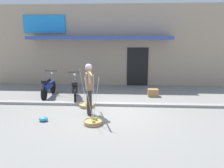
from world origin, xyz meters
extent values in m
plane|color=gray|center=(0.00, 0.00, 0.00)|extent=(90.00, 90.00, 0.00)
cube|color=gray|center=(0.00, 0.70, 0.05)|extent=(20.00, 0.24, 0.10)
cylinder|color=#2D2823|center=(-0.61, -0.26, 0.43)|extent=(0.15, 0.15, 0.86)
cylinder|color=#2D2823|center=(-0.56, -0.43, 0.43)|extent=(0.15, 0.15, 0.86)
cube|color=#84664C|center=(-0.59, -0.35, 1.13)|extent=(0.29, 0.38, 0.54)
sphere|color=tan|center=(-0.59, -0.35, 1.53)|extent=(0.21, 0.21, 0.21)
sphere|color=#D1A8CC|center=(-0.59, -0.35, 1.58)|extent=(0.22, 0.22, 0.22)
cylinder|color=#84664C|center=(-0.65, -0.12, 1.30)|extent=(0.18, 0.35, 0.43)
cylinder|color=#84664C|center=(-0.52, -0.58, 1.30)|extent=(0.18, 0.35, 0.43)
cylinder|color=tan|center=(-0.59, -0.35, 1.45)|extent=(0.52, 1.66, 0.04)
cylinder|color=tan|center=(-0.82, 0.48, 0.04)|extent=(0.53, 0.53, 0.09)
torus|color=olive|center=(-0.82, 0.48, 0.10)|extent=(0.57, 0.57, 0.05)
sphere|color=#679F3C|center=(-0.76, 0.38, 0.13)|extent=(0.08, 0.08, 0.08)
sphere|color=yellow|center=(-0.80, 0.42, 0.14)|extent=(0.09, 0.09, 0.09)
sphere|color=yellow|center=(-0.77, 0.34, 0.14)|extent=(0.09, 0.09, 0.09)
sphere|color=#AD1F1B|center=(-0.81, 0.37, 0.13)|extent=(0.08, 0.08, 0.08)
sphere|color=gold|center=(-0.78, 0.47, 0.13)|extent=(0.09, 0.09, 0.09)
cylinder|color=silver|center=(-0.82, 0.60, 0.77)|extent=(0.01, 0.26, 1.36)
cylinder|color=silver|center=(-0.93, 0.42, 0.77)|extent=(0.22, 0.13, 1.36)
cylinder|color=silver|center=(-0.72, 0.42, 0.77)|extent=(0.22, 0.13, 1.36)
cylinder|color=tan|center=(-0.35, -1.17, 0.04)|extent=(0.53, 0.53, 0.09)
torus|color=olive|center=(-0.35, -1.17, 0.10)|extent=(0.57, 0.57, 0.05)
sphere|color=yellow|center=(-0.33, -1.29, 0.13)|extent=(0.08, 0.08, 0.08)
sphere|color=#7ABD48|center=(-0.27, -1.08, 0.14)|extent=(0.10, 0.10, 0.10)
sphere|color=gold|center=(-0.36, -1.16, 0.14)|extent=(0.10, 0.10, 0.10)
sphere|color=yellow|center=(-0.35, -1.17, 0.14)|extent=(0.09, 0.09, 0.09)
sphere|color=#6CA73F|center=(-0.32, -1.21, 0.18)|extent=(0.08, 0.08, 0.08)
sphere|color=red|center=(-0.36, -1.15, 0.18)|extent=(0.08, 0.08, 0.08)
cylinder|color=silver|center=(-0.35, -1.05, 0.77)|extent=(0.01, 0.26, 1.36)
cylinder|color=silver|center=(-0.45, -1.23, 0.77)|extent=(0.22, 0.13, 1.36)
cylinder|color=silver|center=(-0.24, -1.23, 0.77)|extent=(0.22, 0.13, 1.36)
cylinder|color=black|center=(-2.72, 2.44, 0.29)|extent=(0.10, 0.58, 0.58)
cylinder|color=black|center=(-2.68, 1.20, 0.29)|extent=(0.10, 0.58, 0.58)
cube|color=navy|center=(-2.72, 2.44, 0.55)|extent=(0.15, 0.28, 0.06)
cube|color=navy|center=(-2.70, 1.72, 0.51)|extent=(0.23, 0.91, 0.24)
cube|color=black|center=(-2.69, 1.54, 0.75)|extent=(0.24, 0.57, 0.12)
cylinder|color=slate|center=(-2.72, 2.34, 0.68)|extent=(0.07, 0.30, 0.76)
cylinder|color=black|center=(-2.71, 2.26, 1.07)|extent=(0.54, 0.05, 0.04)
sphere|color=silver|center=(-2.72, 2.42, 0.93)|extent=(0.11, 0.11, 0.11)
cylinder|color=black|center=(-1.62, 2.13, 0.29)|extent=(0.20, 0.58, 0.58)
cylinder|color=black|center=(-1.35, 0.92, 0.29)|extent=(0.20, 0.58, 0.58)
cube|color=black|center=(-1.62, 2.13, 0.55)|extent=(0.20, 0.30, 0.06)
cube|color=black|center=(-1.46, 1.43, 0.51)|extent=(0.39, 0.92, 0.24)
cube|color=black|center=(-1.42, 1.25, 0.75)|extent=(0.34, 0.59, 0.12)
cylinder|color=slate|center=(-1.60, 2.03, 0.68)|extent=(0.12, 0.30, 0.76)
cylinder|color=black|center=(-1.58, 1.95, 1.07)|extent=(0.53, 0.15, 0.04)
sphere|color=silver|center=(-1.62, 2.11, 0.93)|extent=(0.11, 0.11, 0.11)
cube|color=tan|center=(-0.72, 6.92, 2.10)|extent=(13.00, 5.00, 4.20)
cube|color=#334CA3|center=(-0.72, 3.92, 2.50)|extent=(7.15, 1.00, 0.16)
cube|color=#1E84D1|center=(-3.65, 4.37, 3.20)|extent=(2.20, 0.08, 0.90)
cube|color=black|center=(1.23, 4.40, 1.00)|extent=(1.10, 0.06, 2.00)
ellipsoid|color=#3393D1|center=(-1.90, -1.04, 0.07)|extent=(0.28, 0.22, 0.14)
cube|color=olive|center=(1.80, 2.17, 0.16)|extent=(0.44, 0.36, 0.32)
camera|label=1|loc=(0.59, -7.34, 2.51)|focal=35.73mm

